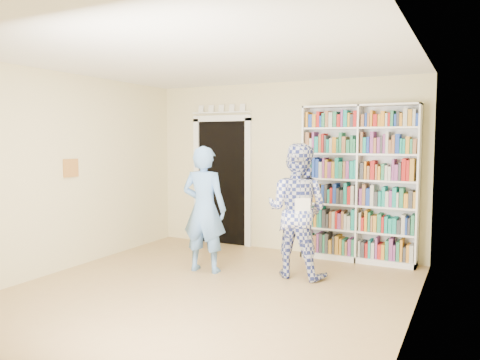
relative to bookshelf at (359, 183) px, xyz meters
The scene contains 11 objects.
floor 2.90m from the bookshelf, 118.20° to the right, with size 5.00×5.00×0.00m, color #AA8252.
ceiling 3.07m from the bookshelf, 118.20° to the right, with size 5.00×5.00×0.00m, color white.
wall_back 1.28m from the bookshelf, behind, with size 4.50×4.50×0.00m, color beige.
wall_left 4.22m from the bookshelf, 146.24° to the right, with size 5.00×5.00×0.00m, color beige.
wall_right 2.55m from the bookshelf, 67.05° to the right, with size 5.00×5.00×0.00m, color beige.
bookshelf is the anchor object (origin of this frame).
doorway 2.36m from the bookshelf, behind, with size 1.10×0.08×2.43m.
wall_art 4.10m from the bookshelf, 148.41° to the right, with size 0.03×0.25×0.25m, color brown.
man_blue 2.31m from the bookshelf, 139.65° to the right, with size 0.62×0.41×1.71m, color #5E90D2.
man_plaid 1.29m from the bookshelf, 115.53° to the right, with size 0.85×0.66×1.74m, color navy.
paper_sheet 1.43m from the bookshelf, 106.03° to the right, with size 0.20×0.01×0.28m, color white.
Camera 1 is at (2.76, -4.51, 1.79)m, focal length 35.00 mm.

